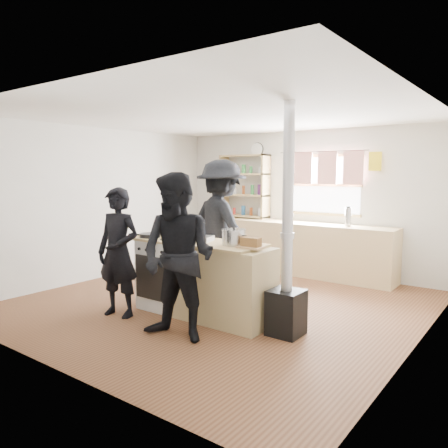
% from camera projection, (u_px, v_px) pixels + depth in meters
% --- Properties ---
extents(ground, '(5.00, 5.00, 0.01)m').
position_uv_depth(ground, '(221.00, 303.00, 5.94)').
color(ground, brown).
rests_on(ground, ground).
extents(back_counter, '(3.40, 0.55, 0.90)m').
position_uv_depth(back_counter, '(297.00, 248.00, 7.66)').
color(back_counter, tan).
rests_on(back_counter, ground).
extents(shelving_unit, '(1.00, 0.28, 1.20)m').
position_uv_depth(shelving_unit, '(244.00, 186.00, 8.34)').
color(shelving_unit, tan).
rests_on(shelving_unit, back_counter).
extents(thermos, '(0.10, 0.10, 0.31)m').
position_uv_depth(thermos, '(348.00, 217.00, 7.05)').
color(thermos, silver).
rests_on(thermos, back_counter).
extents(cooking_island, '(1.97, 0.64, 0.93)m').
position_uv_depth(cooking_island, '(203.00, 279.00, 5.36)').
color(cooking_island, white).
rests_on(cooking_island, ground).
extents(skillet_greens, '(0.33, 0.33, 0.05)m').
position_uv_depth(skillet_greens, '(150.00, 235.00, 5.65)').
color(skillet_greens, black).
rests_on(skillet_greens, cooking_island).
extents(roast_tray, '(0.42, 0.35, 0.06)m').
position_uv_depth(roast_tray, '(197.00, 238.00, 5.34)').
color(roast_tray, silver).
rests_on(roast_tray, cooking_island).
extents(stockpot_stove, '(0.22, 0.22, 0.18)m').
position_uv_depth(stockpot_stove, '(181.00, 231.00, 5.68)').
color(stockpot_stove, '#B1B1B4').
rests_on(stockpot_stove, cooking_island).
extents(stockpot_counter, '(0.28, 0.28, 0.21)m').
position_uv_depth(stockpot_counter, '(234.00, 237.00, 5.02)').
color(stockpot_counter, '#B3B3B5').
rests_on(stockpot_counter, cooking_island).
extents(bread_board, '(0.28, 0.20, 0.12)m').
position_uv_depth(bread_board, '(251.00, 244.00, 4.83)').
color(bread_board, tan).
rests_on(bread_board, cooking_island).
extents(flue_heater, '(0.35, 0.35, 2.50)m').
position_uv_depth(flue_heater, '(287.00, 276.00, 4.70)').
color(flue_heater, black).
rests_on(flue_heater, ground).
extents(person_near_left, '(0.64, 0.48, 1.59)m').
position_uv_depth(person_near_left, '(118.00, 252.00, 5.33)').
color(person_near_left, black).
rests_on(person_near_left, ground).
extents(person_near_right, '(0.95, 0.79, 1.77)m').
position_uv_depth(person_near_right, '(178.00, 257.00, 4.55)').
color(person_near_right, black).
rests_on(person_near_right, ground).
extents(person_far, '(1.41, 1.05, 1.95)m').
position_uv_depth(person_far, '(221.00, 226.00, 6.44)').
color(person_far, black).
rests_on(person_far, ground).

